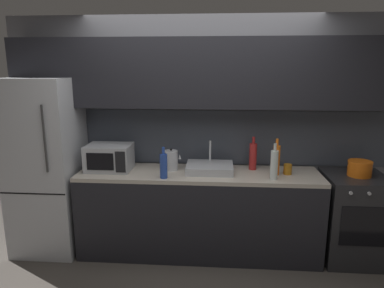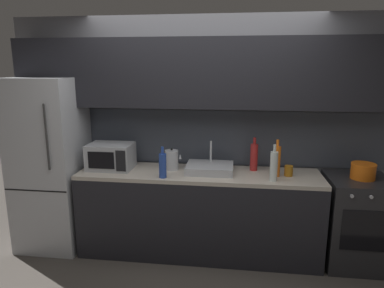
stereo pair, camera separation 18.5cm
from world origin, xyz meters
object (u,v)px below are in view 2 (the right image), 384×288
(cooking_pot, at_px, (363,171))
(microwave, at_px, (111,156))
(wine_bottle_clear, at_px, (274,166))
(refrigerator, at_px, (51,164))
(wine_bottle_blue, at_px, (163,165))
(wine_bottle_orange, at_px, (277,161))
(mug_amber, at_px, (289,171))
(oven_range, at_px, (355,221))
(wine_bottle_red, at_px, (254,157))
(kettle, at_px, (172,160))

(cooking_pot, bearing_deg, microwave, 179.59)
(microwave, relative_size, wine_bottle_clear, 1.30)
(refrigerator, bearing_deg, wine_bottle_blue, -9.40)
(wine_bottle_orange, bearing_deg, mug_amber, 11.94)
(microwave, distance_m, wine_bottle_orange, 1.72)
(oven_range, bearing_deg, cooking_pot, 4.10)
(refrigerator, xyz_separation_m, wine_bottle_red, (2.19, 0.15, 0.12))
(refrigerator, relative_size, wine_bottle_orange, 5.01)
(kettle, xyz_separation_m, mug_amber, (1.19, -0.06, -0.05))
(oven_range, distance_m, microwave, 2.60)
(microwave, height_order, wine_bottle_orange, wine_bottle_orange)
(oven_range, distance_m, kettle, 1.96)
(oven_range, height_order, mug_amber, mug_amber)
(refrigerator, xyz_separation_m, cooking_pot, (3.23, 0.00, 0.05))
(refrigerator, height_order, wine_bottle_clear, refrigerator)
(wine_bottle_red, relative_size, wine_bottle_blue, 1.13)
(oven_range, height_order, kettle, kettle)
(microwave, distance_m, kettle, 0.65)
(wine_bottle_red, height_order, wine_bottle_blue, wine_bottle_red)
(wine_bottle_blue, bearing_deg, kettle, 82.29)
(refrigerator, xyz_separation_m, wine_bottle_blue, (1.29, -0.21, 0.10))
(oven_range, bearing_deg, wine_bottle_blue, -173.67)
(kettle, height_order, cooking_pot, kettle)
(oven_range, distance_m, wine_bottle_orange, 1.01)
(oven_range, height_order, microwave, microwave)
(refrigerator, bearing_deg, wine_bottle_clear, -4.20)
(mug_amber, relative_size, cooking_pot, 0.45)
(kettle, distance_m, cooking_pot, 1.90)
(cooking_pot, bearing_deg, wine_bottle_orange, -178.23)
(refrigerator, bearing_deg, microwave, 1.55)
(kettle, bearing_deg, microwave, -176.02)
(microwave, bearing_deg, wine_bottle_orange, -1.46)
(refrigerator, height_order, microwave, refrigerator)
(wine_bottle_blue, relative_size, mug_amber, 2.97)
(oven_range, height_order, wine_bottle_red, wine_bottle_red)
(oven_range, bearing_deg, microwave, 179.55)
(wine_bottle_red, relative_size, mug_amber, 3.36)
(wine_bottle_blue, xyz_separation_m, mug_amber, (1.23, 0.21, -0.07))
(wine_bottle_clear, xyz_separation_m, wine_bottle_blue, (-1.07, -0.04, -0.02))
(microwave, xyz_separation_m, wine_bottle_clear, (1.68, -0.19, 0.01))
(refrigerator, xyz_separation_m, microwave, (0.68, 0.02, 0.11))
(oven_range, bearing_deg, mug_amber, 179.83)
(wine_bottle_red, distance_m, cooking_pot, 1.05)
(wine_bottle_red, xyz_separation_m, mug_amber, (0.34, -0.15, -0.09))
(microwave, distance_m, mug_amber, 1.85)
(wine_bottle_orange, distance_m, mug_amber, 0.16)
(microwave, distance_m, cooking_pot, 2.55)
(wine_bottle_clear, bearing_deg, kettle, 167.03)
(microwave, relative_size, cooking_pot, 1.99)
(wine_bottle_blue, relative_size, cooking_pot, 1.34)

